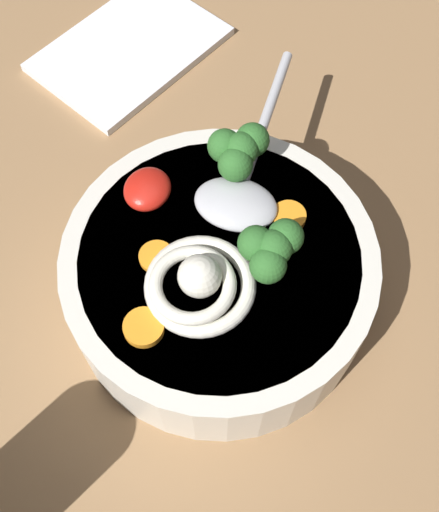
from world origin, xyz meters
The scene contains 11 objects.
table_slab centered at (0.00, 0.00, 1.29)cm, with size 134.77×134.77×2.57cm, color #936D47.
soup_bowl centered at (2.93, -0.72, 6.04)cm, with size 22.35×22.35×6.72cm.
noodle_pile centered at (5.82, -1.18, 10.33)cm, with size 8.25×8.09×3.32cm.
soup_spoon centered at (-2.36, -0.98, 10.09)cm, with size 17.35×6.21×1.60cm.
chili_sauce_dollop centered at (0.11, -7.27, 10.13)cm, with size 3.73×3.35×1.68cm, color red.
broccoli_floret_near_spoon centered at (2.48, 2.68, 11.68)cm, with size 4.81×4.14×3.80cm.
broccoli_floret_beside_chili centered at (-4.31, -1.90, 11.71)cm, with size 4.88×4.20×3.86cm.
carrot_slice_front centered at (9.66, -3.50, 9.61)cm, with size 2.69×2.69×0.63cm, color orange.
carrot_slice_extra_b centered at (4.56, -4.73, 9.51)cm, with size 2.43×2.43×0.44cm, color orange.
carrot_slice_rear centered at (-1.53, 2.88, 9.63)cm, with size 2.44×2.44×0.66cm, color orange.
folded_napkin centered at (-18.74, -17.83, 2.97)cm, with size 17.22×11.98×0.80cm, color white.
Camera 1 is at (22.28, 6.26, 47.88)cm, focal length 44.53 mm.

